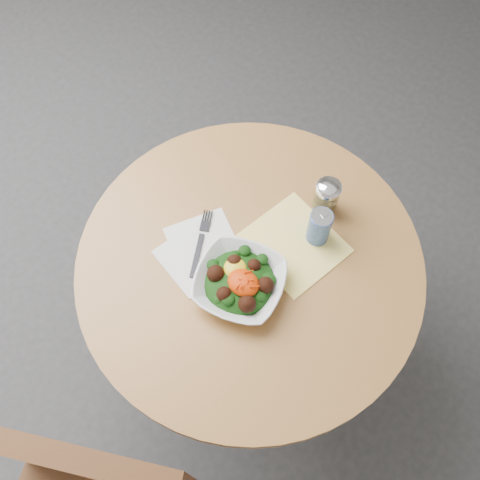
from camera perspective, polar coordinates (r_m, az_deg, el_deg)
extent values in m
plane|color=#2F2F32|center=(2.08, 0.71, -10.82)|extent=(6.00, 6.00, 0.00)
cylinder|color=black|center=(2.07, 0.72, -10.70)|extent=(0.52, 0.52, 0.03)
cylinder|color=black|center=(1.74, 0.85, -7.63)|extent=(0.10, 0.10, 0.71)
cylinder|color=#C78448|center=(1.40, 1.05, -2.60)|extent=(0.90, 0.90, 0.04)
cylinder|color=#522C17|center=(1.85, -17.63, -21.98)|extent=(0.04, 0.04, 0.47)
cube|color=#522C17|center=(1.28, -15.80, -22.05)|extent=(0.44, 0.23, 0.55)
cube|color=yellow|center=(1.40, 5.78, -0.38)|extent=(0.27, 0.26, 0.00)
cube|color=white|center=(1.40, -3.91, -0.42)|extent=(0.23, 0.23, 0.00)
cube|color=white|center=(1.38, -4.68, -1.74)|extent=(0.20, 0.20, 0.00)
imported|color=silver|center=(1.32, -0.04, -4.55)|extent=(0.27, 0.27, 0.05)
ellipsoid|color=black|center=(1.33, -0.04, -4.58)|extent=(0.18, 0.18, 0.06)
ellipsoid|color=gold|center=(1.31, -0.53, -3.00)|extent=(0.06, 0.06, 0.02)
ellipsoid|color=#E14305|center=(1.29, 0.36, -4.58)|extent=(0.08, 0.07, 0.04)
cube|color=black|center=(1.38, -4.61, -1.65)|extent=(0.07, 0.12, 0.00)
cube|color=black|center=(1.42, -3.65, 1.98)|extent=(0.05, 0.07, 0.00)
cylinder|color=silver|center=(1.42, 9.13, 4.33)|extent=(0.06, 0.06, 0.10)
cylinder|color=olive|center=(1.44, 9.01, 3.90)|extent=(0.05, 0.05, 0.05)
cylinder|color=silver|center=(1.38, 9.44, 5.47)|extent=(0.07, 0.07, 0.01)
ellipsoid|color=silver|center=(1.37, 9.48, 5.60)|extent=(0.06, 0.06, 0.03)
cylinder|color=#0D2197|center=(1.37, 8.46, 1.37)|extent=(0.06, 0.06, 0.11)
cylinder|color=#B4B4BB|center=(1.32, 8.78, 2.51)|extent=(0.06, 0.06, 0.00)
cube|color=#B4B4BB|center=(1.33, 9.04, 2.70)|extent=(0.02, 0.02, 0.00)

